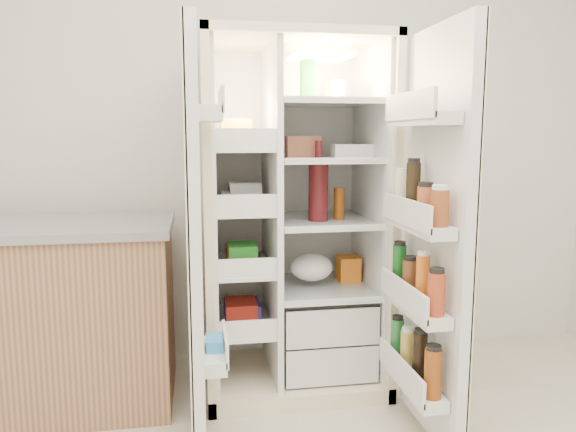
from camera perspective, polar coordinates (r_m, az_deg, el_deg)
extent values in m
cube|color=silver|center=(3.19, -1.62, 8.99)|extent=(4.00, 0.02, 2.70)
cube|color=beige|center=(3.15, -0.58, 0.79)|extent=(0.92, 0.04, 1.80)
cube|color=beige|center=(2.79, -8.47, -0.30)|extent=(0.04, 0.70, 1.80)
cube|color=beige|center=(2.94, 8.96, 0.14)|extent=(0.04, 0.70, 1.80)
cube|color=beige|center=(2.84, 0.50, 17.80)|extent=(0.92, 0.70, 0.04)
cube|color=beige|center=(3.07, 0.45, -16.14)|extent=(0.92, 0.70, 0.08)
cube|color=silver|center=(3.12, -0.49, 1.08)|extent=(0.84, 0.02, 1.68)
cube|color=silver|center=(2.78, -7.86, 0.13)|extent=(0.02, 0.62, 1.68)
cube|color=silver|center=(2.92, 8.41, 0.51)|extent=(0.02, 0.62, 1.68)
cube|color=silver|center=(2.81, -1.74, 0.27)|extent=(0.03, 0.62, 1.68)
cube|color=silver|center=(3.03, 3.50, -13.57)|extent=(0.47, 0.52, 0.19)
cube|color=silver|center=(2.96, 3.53, -9.97)|extent=(0.47, 0.52, 0.19)
cube|color=#FFD18C|center=(2.91, 3.45, 16.36)|extent=(0.30, 0.30, 0.02)
cube|color=white|center=(2.93, -4.75, -10.92)|extent=(0.28, 0.58, 0.02)
cube|color=white|center=(2.84, -4.82, -5.20)|extent=(0.28, 0.58, 0.02)
cube|color=white|center=(2.79, -4.90, 0.81)|extent=(0.28, 0.58, 0.02)
cube|color=white|center=(2.76, -4.97, 6.98)|extent=(0.28, 0.58, 0.02)
cube|color=silver|center=(2.94, 3.47, -7.35)|extent=(0.49, 0.58, 0.01)
cube|color=silver|center=(2.86, 3.53, -0.40)|extent=(0.49, 0.58, 0.01)
cube|color=silver|center=(2.83, 3.59, 6.02)|extent=(0.49, 0.58, 0.02)
cube|color=silver|center=(2.83, 3.64, 11.68)|extent=(0.49, 0.58, 0.02)
cube|color=red|center=(2.91, -4.76, -9.80)|extent=(0.16, 0.20, 0.10)
cube|color=#248223|center=(2.83, -4.84, -3.82)|extent=(0.14, 0.18, 0.12)
cube|color=white|center=(2.78, -4.91, 1.73)|extent=(0.20, 0.22, 0.07)
cube|color=yellow|center=(2.76, -5.00, 8.64)|extent=(0.15, 0.16, 0.14)
cube|color=#4736A3|center=(2.91, -4.76, -9.90)|extent=(0.18, 0.20, 0.09)
cube|color=red|center=(2.83, -4.84, -4.02)|extent=(0.14, 0.18, 0.10)
cube|color=silver|center=(2.78, -4.91, 2.24)|extent=(0.16, 0.16, 0.12)
sphere|color=orange|center=(2.95, 1.40, -15.39)|extent=(0.07, 0.07, 0.07)
sphere|color=orange|center=(3.01, 2.99, -14.96)|extent=(0.07, 0.07, 0.07)
sphere|color=orange|center=(2.99, 5.10, -15.09)|extent=(0.07, 0.07, 0.07)
sphere|color=orange|center=(3.09, 1.83, -14.29)|extent=(0.07, 0.07, 0.07)
sphere|color=orange|center=(3.09, 3.78, -14.29)|extent=(0.07, 0.07, 0.07)
sphere|color=orange|center=(3.08, 5.83, -14.41)|extent=(0.07, 0.07, 0.07)
ellipsoid|color=#467A28|center=(2.97, 3.45, -9.58)|extent=(0.26, 0.24, 0.11)
cylinder|color=#490F13|center=(2.76, 3.20, 2.75)|extent=(0.10, 0.10, 0.32)
cylinder|color=brown|center=(2.83, 5.36, 1.32)|extent=(0.06, 0.06, 0.16)
cube|color=#227E28|center=(2.78, 2.08, 13.96)|extent=(0.07, 0.07, 0.20)
cylinder|color=silver|center=(2.83, 5.62, 12.85)|extent=(0.11, 0.11, 0.10)
cylinder|color=#BA7D2B|center=(2.91, 4.45, 12.74)|extent=(0.08, 0.08, 0.10)
cube|color=white|center=(2.84, 7.29, 6.79)|extent=(0.26, 0.11, 0.07)
cube|color=#A66242|center=(2.83, 1.57, 7.27)|extent=(0.18, 0.10, 0.11)
ellipsoid|color=white|center=(2.90, 2.47, -5.96)|extent=(0.22, 0.20, 0.14)
cube|color=orange|center=(3.02, 6.28, -5.48)|extent=(0.11, 0.13, 0.13)
cube|color=silver|center=(2.24, -9.70, -2.42)|extent=(0.05, 0.40, 1.72)
cube|color=beige|center=(2.24, -10.34, -2.43)|extent=(0.01, 0.40, 1.72)
cube|color=silver|center=(2.39, -7.66, -14.25)|extent=(0.09, 0.32, 0.06)
cube|color=silver|center=(2.21, -8.18, 10.49)|extent=(0.09, 0.32, 0.06)
cube|color=#338CCC|center=(2.38, -7.68, -13.58)|extent=(0.07, 0.12, 0.10)
cube|color=silver|center=(2.37, 15.25, -2.01)|extent=(0.05, 0.58, 1.72)
cube|color=beige|center=(2.38, 15.80, -1.99)|extent=(0.01, 0.58, 1.72)
cube|color=silver|center=(2.53, 12.85, -16.50)|extent=(0.11, 0.50, 0.05)
cube|color=silver|center=(2.41, 13.12, -9.13)|extent=(0.11, 0.50, 0.05)
cube|color=silver|center=(2.33, 13.40, -0.88)|extent=(0.11, 0.50, 0.05)
cube|color=silver|center=(2.30, 13.76, 9.75)|extent=(0.11, 0.50, 0.05)
cylinder|color=#7A370D|center=(2.31, 14.91, -15.64)|extent=(0.07, 0.07, 0.20)
cylinder|color=black|center=(2.42, 13.61, -14.25)|extent=(0.06, 0.06, 0.22)
cylinder|color=#B29A3B|center=(2.54, 12.41, -13.60)|extent=(0.06, 0.06, 0.18)
cylinder|color=#257034|center=(2.65, 11.34, -12.50)|extent=(0.06, 0.06, 0.19)
cylinder|color=#A0371A|center=(2.20, 15.23, -7.88)|extent=(0.07, 0.07, 0.17)
cylinder|color=orange|center=(2.31, 13.89, -6.55)|extent=(0.06, 0.06, 0.21)
cylinder|color=brown|center=(2.43, 12.65, -6.36)|extent=(0.07, 0.07, 0.16)
cylinder|color=#135519|center=(2.54, 11.56, -5.21)|extent=(0.06, 0.06, 0.20)
cylinder|color=brown|center=(2.13, 15.57, 0.80)|extent=(0.07, 0.07, 0.14)
cylinder|color=#A84A2B|center=(2.25, 14.17, 1.23)|extent=(0.07, 0.07, 0.14)
cylinder|color=black|center=(2.37, 12.95, 2.70)|extent=(0.06, 0.06, 0.23)
cylinder|color=beige|center=(2.49, 11.79, 2.42)|extent=(0.06, 0.06, 0.18)
cube|color=#A67853|center=(2.94, -24.17, -9.86)|extent=(1.21, 0.62, 0.87)
cube|color=gray|center=(2.84, -24.71, -1.11)|extent=(1.25, 0.66, 0.04)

